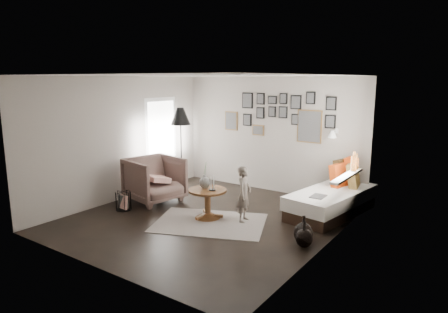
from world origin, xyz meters
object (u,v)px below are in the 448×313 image
Objects in this scene: magazine_basket at (123,201)px; armchair at (155,179)px; demijohn_large at (303,233)px; child at (244,194)px; pedestal_table at (208,205)px; demijohn_small at (304,238)px; vase at (205,180)px; floor_lamp at (181,119)px; daybed at (333,197)px.

armchair is at bearing 81.72° from magazine_basket.
armchair is at bearing 175.31° from demijohn_large.
armchair reaches higher than magazine_basket.
armchair is 2.19m from child.
pedestal_table reaches higher than demijohn_small.
demijohn_large is 1.10× the size of demijohn_small.
pedestal_table is 1.40× the size of vase.
child is at bearing 162.16° from demijohn_small.
floor_lamp reaches higher than magazine_basket.
daybed is at bearing 32.25° from magazine_basket.
child is at bearing 19.98° from pedestal_table.
daybed is 3.71m from floor_lamp.
floor_lamp reaches higher than vase.
pedestal_table is 2.44m from floor_lamp.
pedestal_table is 1.57m from armchair.
demijohn_large is at bearing -19.22° from floor_lamp.
vase reaches higher than daybed.
daybed is at bearing 40.34° from vase.
magazine_basket is at bearing -90.82° from floor_lamp.
child reaches higher than armchair.
pedestal_table is 0.73m from child.
demijohn_large is at bearing -76.27° from daybed.
magazine_basket is (-1.58, -0.59, -0.53)m from vase.
demijohn_small is at bearing -5.79° from pedestal_table.
child is (0.64, 0.23, 0.26)m from pedestal_table.
armchair is 0.83m from magazine_basket.
daybed reaches higher than magazine_basket.
vase is 1.49m from armchair.
vase is 0.26× the size of floor_lamp.
pedestal_table is at bearing -14.04° from vase.
child is (2.28, -0.93, -1.14)m from floor_lamp.
daybed is (1.88, 1.59, -0.39)m from vase.
demijohn_large is (0.14, -1.70, -0.14)m from daybed.
armchair is at bearing -84.82° from floor_lamp.
demijohn_large is (3.48, -0.29, -0.30)m from armchair.
floor_lamp is 2.71m from child.
vase is 2.49m from daybed.
daybed is 1.81m from child.
pedestal_table is 1.70× the size of demijohn_small.
demijohn_small is 0.40× the size of child.
daybed is 1.15× the size of floor_lamp.
pedestal_table reaches higher than magazine_basket.
demijohn_small is (0.07, -0.12, -0.02)m from demijohn_large.
vase reaches higher than armchair.
demijohn_large is at bearing -2.46° from pedestal_table.
floor_lamp is at bearing 144.57° from pedestal_table.
magazine_basket is at bearing 96.74° from child.
armchair is 0.54× the size of floor_lamp.
demijohn_small is at bearing -20.57° from floor_lamp.
armchair is at bearing 172.92° from vase.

